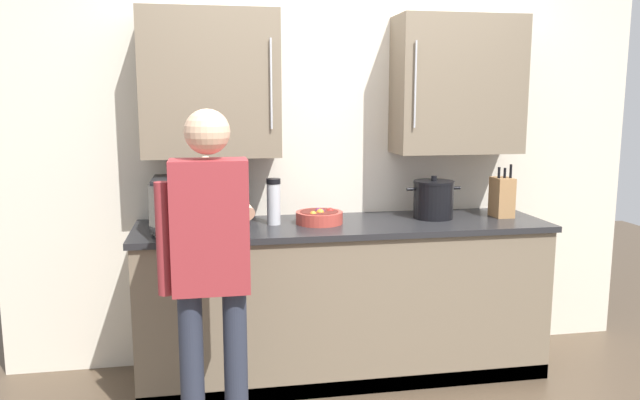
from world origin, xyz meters
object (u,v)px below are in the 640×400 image
Objects in this scene: thermos_flask at (274,201)px; person_figure at (210,256)px; stock_pot at (433,199)px; microwave_oven at (196,202)px; knife_block at (502,197)px; fruit_bowl at (319,217)px.

person_figure is at bearing -115.12° from thermos_flask.
stock_pot is at bearing 30.84° from person_figure.
person_figure is at bearing -84.84° from microwave_oven.
knife_block is 0.20× the size of person_figure.
fruit_bowl is 0.17× the size of person_figure.
knife_block is (0.44, -0.03, 0.01)m from stock_pot.
fruit_bowl is 0.28m from thermos_flask.
microwave_oven is 2.56× the size of fruit_bowl.
person_figure is at bearing -129.57° from fruit_bowl.
fruit_bowl is at bearing -4.52° from thermos_flask.
microwave_oven is at bearing 179.62° from knife_block.
fruit_bowl is 1.00m from person_figure.
thermos_flask is at bearing -179.13° from stock_pot.
knife_block is at bearing 0.37° from fruit_bowl.
knife_block is 1.96m from person_figure.
stock_pot is (1.43, 0.02, -0.03)m from microwave_oven.
microwave_oven is at bearing 95.16° from person_figure.
stock_pot reaches higher than fruit_bowl.
stock_pot is (0.72, 0.04, 0.08)m from fruit_bowl.
knife_block reaches higher than microwave_oven.
thermos_flask is (0.44, 0.00, -0.01)m from microwave_oven.
fruit_bowl is 0.84× the size of knife_block.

